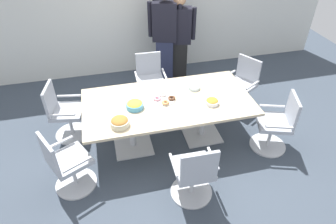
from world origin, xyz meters
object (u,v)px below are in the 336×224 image
at_px(office_chair_1, 150,82).
at_px(person_standing_0, 165,35).
at_px(office_chair_2, 65,114).
at_px(office_chair_5, 277,126).
at_px(snack_bowl_chips_yellow, 135,105).
at_px(snack_bowl_pretzels, 120,122).
at_px(office_chair_0, 241,87).
at_px(snack_bowl_chips_orange, 212,102).
at_px(conference_table, 168,108).
at_px(plate_stack, 194,87).
at_px(office_chair_3, 67,165).
at_px(office_chair_4, 194,175).
at_px(person_standing_1, 179,38).
at_px(donut_platter, 164,99).

bearing_deg(office_chair_1, person_standing_0, -122.06).
height_order(office_chair_2, office_chair_5, same).
xyz_separation_m(office_chair_5, snack_bowl_chips_yellow, (-1.99, 0.46, 0.40)).
xyz_separation_m(office_chair_5, snack_bowl_pretzels, (-2.23, 0.13, 0.40)).
distance_m(office_chair_0, office_chair_5, 1.10).
xyz_separation_m(office_chair_2, snack_bowl_chips_orange, (2.09, -0.72, 0.38)).
bearing_deg(person_standing_0, office_chair_2, 51.27).
height_order(conference_table, person_standing_0, person_standing_0).
bearing_deg(office_chair_1, plate_stack, 121.33).
distance_m(conference_table, office_chair_1, 1.13).
relative_size(office_chair_0, plate_stack, 5.06).
bearing_deg(office_chair_0, office_chair_3, 81.54).
xyz_separation_m(office_chair_4, person_standing_1, (0.57, 2.81, 0.50)).
bearing_deg(donut_platter, snack_bowl_chips_orange, -21.94).
height_order(office_chair_4, snack_bowl_chips_yellow, office_chair_4).
relative_size(office_chair_3, donut_platter, 2.90).
xyz_separation_m(snack_bowl_pretzels, plate_stack, (1.18, 0.60, -0.03)).
height_order(conference_table, office_chair_0, office_chair_0).
bearing_deg(person_standing_0, office_chair_0, 151.27).
height_order(snack_bowl_chips_orange, donut_platter, snack_bowl_chips_orange).
distance_m(office_chair_0, office_chair_2, 2.96).
distance_m(conference_table, office_chair_5, 1.61).
height_order(office_chair_0, snack_bowl_chips_yellow, office_chair_0).
relative_size(office_chair_0, office_chair_4, 1.00).
xyz_separation_m(office_chair_5, plate_stack, (-1.05, 0.73, 0.37)).
bearing_deg(conference_table, snack_bowl_chips_yellow, -173.80).
xyz_separation_m(office_chair_3, person_standing_0, (1.81, 2.31, 0.58)).
bearing_deg(office_chair_3, snack_bowl_chips_orange, 73.04).
relative_size(conference_table, snack_bowl_pretzels, 9.78).
bearing_deg(person_standing_0, office_chair_3, 69.91).
relative_size(conference_table, office_chair_3, 2.64).
bearing_deg(plate_stack, office_chair_0, 20.20).
xyz_separation_m(office_chair_4, donut_platter, (-0.10, 1.14, 0.36)).
xyz_separation_m(office_chair_3, donut_platter, (1.40, 0.61, 0.36)).
distance_m(office_chair_3, person_standing_1, 3.13).
relative_size(conference_table, office_chair_5, 2.64).
distance_m(person_standing_1, snack_bowl_pretzels, 2.50).
xyz_separation_m(office_chair_5, snack_bowl_chips_orange, (-0.93, 0.29, 0.38)).
height_order(office_chair_5, person_standing_0, person_standing_0).
bearing_deg(office_chair_4, snack_bowl_chips_orange, 60.20).
height_order(office_chair_5, snack_bowl_pretzels, office_chair_5).
distance_m(conference_table, snack_bowl_pretzels, 0.84).
bearing_deg(office_chair_4, office_chair_3, 161.76).
height_order(office_chair_3, office_chair_4, same).
relative_size(snack_bowl_pretzels, donut_platter, 0.78).
distance_m(office_chair_1, office_chair_5, 2.25).
bearing_deg(office_chair_4, person_standing_1, 79.42).
relative_size(office_chair_3, snack_bowl_pretzels, 3.71).
xyz_separation_m(office_chair_1, snack_bowl_pretzels, (-0.67, -1.49, 0.40)).
relative_size(snack_bowl_chips_orange, snack_bowl_chips_yellow, 0.80).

